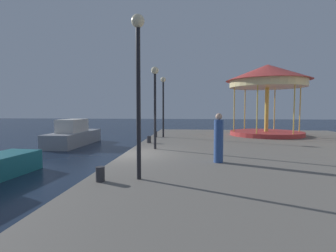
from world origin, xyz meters
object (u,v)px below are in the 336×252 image
at_px(motorboat_grey, 74,135).
at_px(bollard_north, 149,139).
at_px(bollard_south, 155,134).
at_px(carousel, 267,83).
at_px(bollard_center, 100,174).
at_px(lamp_post_far_end, 163,96).
at_px(lamp_post_mid_promenade, 155,92).
at_px(person_by_the_water, 219,139).
at_px(lamp_post_near_edge, 138,68).

relative_size(motorboat_grey, bollard_north, 14.93).
height_order(motorboat_grey, bollard_south, motorboat_grey).
distance_m(carousel, bollard_center, 15.62).
distance_m(motorboat_grey, bollard_center, 13.89).
xyz_separation_m(bollard_south, bollard_center, (0.12, -11.11, 0.00)).
xyz_separation_m(motorboat_grey, carousel, (14.51, 0.77, 3.92)).
bearing_deg(lamp_post_far_end, bollard_north, -98.18).
height_order(lamp_post_far_end, bollard_center, lamp_post_far_end).
relative_size(lamp_post_mid_promenade, person_by_the_water, 2.21).
bearing_deg(bollard_center, person_by_the_water, 39.64).
relative_size(carousel, bollard_center, 15.01).
height_order(carousel, bollard_center, carousel).
bearing_deg(lamp_post_near_edge, person_by_the_water, 45.86).
bearing_deg(person_by_the_water, bollard_center, -140.36).
relative_size(lamp_post_mid_promenade, bollard_south, 9.95).
bearing_deg(bollard_north, person_by_the_water, -56.00).
bearing_deg(carousel, person_by_the_water, -113.83).
relative_size(bollard_south, bollard_north, 1.00).
bearing_deg(carousel, lamp_post_near_edge, -118.64).
height_order(lamp_post_near_edge, lamp_post_mid_promenade, lamp_post_near_edge).
bearing_deg(lamp_post_near_edge, bollard_center, -161.49).
bearing_deg(bollard_north, lamp_post_far_end, 81.82).
bearing_deg(motorboat_grey, lamp_post_mid_promenade, -41.70).
height_order(lamp_post_far_end, bollard_south, lamp_post_far_end).
distance_m(bollard_south, person_by_the_water, 9.02).
bearing_deg(person_by_the_water, motorboat_grey, 136.92).
bearing_deg(bollard_center, lamp_post_mid_promenade, 83.50).
distance_m(carousel, lamp_post_mid_promenade, 10.30).
bearing_deg(lamp_post_far_end, bollard_south, -176.59).
distance_m(lamp_post_far_end, bollard_north, 4.18).
bearing_deg(lamp_post_near_edge, lamp_post_far_end, 92.96).
relative_size(motorboat_grey, carousel, 0.99).
height_order(motorboat_grey, person_by_the_water, person_by_the_water).
distance_m(bollard_south, bollard_north, 3.17).
xyz_separation_m(motorboat_grey, lamp_post_far_end, (7.04, -1.07, 2.92)).
relative_size(lamp_post_near_edge, lamp_post_far_end, 1.08).
relative_size(motorboat_grey, lamp_post_far_end, 1.44).
bearing_deg(bollard_center, bollard_north, 90.19).
bearing_deg(lamp_post_mid_promenade, lamp_post_near_edge, -86.41).
bearing_deg(carousel, lamp_post_far_end, -166.20).
xyz_separation_m(carousel, person_by_the_water, (-4.48, -10.14, -3.01)).
bearing_deg(bollard_center, lamp_post_near_edge, 18.51).
height_order(carousel, lamp_post_near_edge, carousel).
distance_m(bollard_south, bollard_center, 11.11).
distance_m(motorboat_grey, lamp_post_mid_promenade, 10.13).
bearing_deg(carousel, bollard_north, -147.56).
relative_size(motorboat_grey, bollard_center, 14.93).
bearing_deg(person_by_the_water, bollard_north, 124.00).
xyz_separation_m(motorboat_grey, lamp_post_near_edge, (7.60, -11.88, 3.12)).
xyz_separation_m(lamp_post_mid_promenade, person_by_the_water, (2.77, -2.91, -1.91)).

